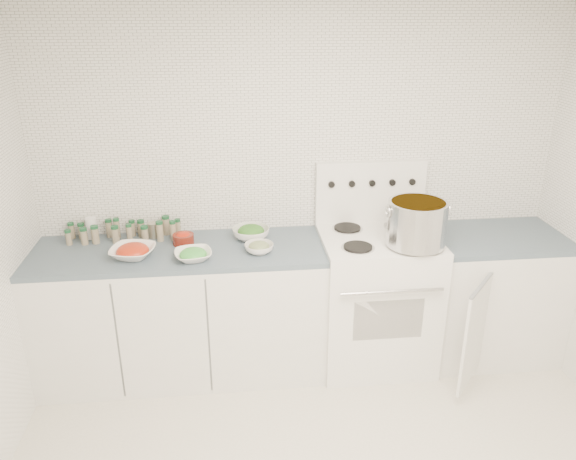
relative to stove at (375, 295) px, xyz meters
The scene contains 13 objects.
room_walls 1.66m from the stove, 112.04° to the right, with size 3.54×3.04×2.52m.
counter_left 1.31m from the stove, behind, with size 1.85×0.62×0.90m.
stove is the anchor object (origin of this frame).
counter_right 0.82m from the stove, ahead, with size 0.89×0.93×0.90m.
stock_pot 0.65m from the stove, 44.59° to the right, with size 0.39×0.37×0.28m.
bowl_tomato 1.63m from the stove, behind, with size 0.32×0.32×0.09m.
bowl_snowpea 1.29m from the stove, behind, with size 0.26×0.26×0.08m.
bowl_broccoli 0.96m from the stove, behind, with size 0.32×0.32×0.10m.
bowl_zucchini 0.91m from the stove, behind, with size 0.23×0.23×0.07m.
bowl_pepper 1.35m from the stove, behind, with size 0.14×0.14×0.08m.
salt_canister 1.96m from the stove, behind, with size 0.07×0.07×0.14m, color white.
tin_can 1.56m from the stove, behind, with size 0.08×0.08×0.10m, color #A59E8B.
spice_cluster 1.74m from the stove, behind, with size 0.74×0.16×0.14m.
Camera 1 is at (-0.48, -2.12, 2.36)m, focal length 35.00 mm.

